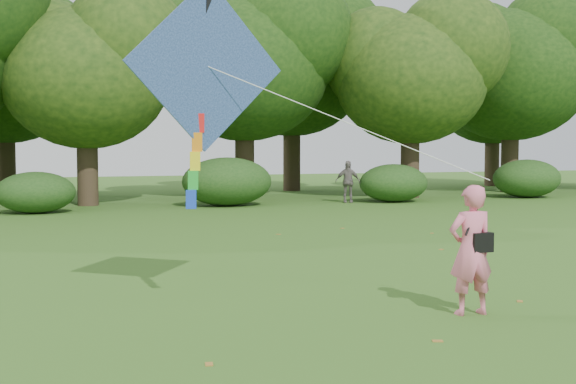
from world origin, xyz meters
name	(u,v)px	position (x,y,z in m)	size (l,w,h in m)	color
ground	(374,306)	(0.00, 0.00, 0.00)	(100.00, 100.00, 0.00)	#265114
man_kite_flyer	(471,250)	(0.96, -0.89, 0.86)	(0.63, 0.41, 1.72)	pink
bystander_right	(348,182)	(8.09, 17.80, 0.86)	(1.01, 0.42, 1.72)	slate
crossbody_bag	(480,241)	(1.07, -0.92, 0.98)	(0.43, 0.20, 0.70)	black
flying_kite	(206,69)	(-2.20, 0.73, 3.27)	(4.56, 1.90, 3.11)	#24629D
tree_line	(166,71)	(1.67, 22.88, 5.60)	(54.70, 15.30, 9.48)	#3A2D1E
shrub_band	(131,186)	(-0.72, 17.60, 0.86)	(39.15, 3.22, 1.88)	#264919
fallen_leaves	(429,280)	(1.82, 1.49, 0.01)	(9.02, 13.08, 0.01)	olive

